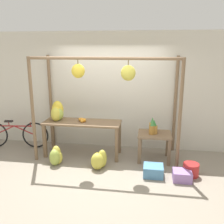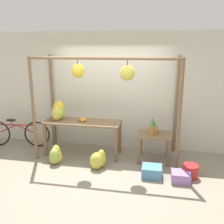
# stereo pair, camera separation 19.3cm
# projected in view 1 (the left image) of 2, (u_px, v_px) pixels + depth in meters

# --- Properties ---
(ground_plane) EXTENTS (20.00, 20.00, 0.00)m
(ground_plane) POSITION_uv_depth(u_px,v_px,m) (101.00, 171.00, 5.05)
(ground_plane) COLOR gray
(shop_wall_back) EXTENTS (8.00, 0.08, 2.80)m
(shop_wall_back) POSITION_uv_depth(u_px,v_px,m) (111.00, 91.00, 6.04)
(shop_wall_back) COLOR beige
(shop_wall_back) RESTS_ON ground_plane
(stall_awning) EXTENTS (3.12, 1.16, 2.25)m
(stall_awning) POSITION_uv_depth(u_px,v_px,m) (106.00, 88.00, 5.17)
(stall_awning) COLOR brown
(stall_awning) RESTS_ON ground_plane
(display_table_main) EXTENTS (1.74, 0.59, 0.81)m
(display_table_main) POSITION_uv_depth(u_px,v_px,m) (82.00, 127.00, 5.65)
(display_table_main) COLOR brown
(display_table_main) RESTS_ON ground_plane
(display_table_side) EXTENTS (0.72, 0.59, 0.61)m
(display_table_side) POSITION_uv_depth(u_px,v_px,m) (154.00, 140.00, 5.46)
(display_table_side) COLOR brown
(display_table_side) RESTS_ON ground_plane
(banana_pile_on_table) EXTENTS (0.35, 0.47, 0.43)m
(banana_pile_on_table) POSITION_uv_depth(u_px,v_px,m) (57.00, 112.00, 5.70)
(banana_pile_on_table) COLOR #9EB247
(banana_pile_on_table) RESTS_ON display_table_main
(orange_pile) EXTENTS (0.19, 0.20, 0.09)m
(orange_pile) POSITION_uv_depth(u_px,v_px,m) (82.00, 120.00, 5.59)
(orange_pile) COLOR orange
(orange_pile) RESTS_ON display_table_main
(pineapple_cluster) EXTENTS (0.18, 0.32, 0.33)m
(pineapple_cluster) POSITION_uv_depth(u_px,v_px,m) (153.00, 127.00, 5.44)
(pineapple_cluster) COLOR #A3702D
(pineapple_cluster) RESTS_ON display_table_side
(banana_pile_ground_left) EXTENTS (0.31, 0.36, 0.41)m
(banana_pile_ground_left) POSITION_uv_depth(u_px,v_px,m) (56.00, 156.00, 5.30)
(banana_pile_ground_left) COLOR gold
(banana_pile_ground_left) RESTS_ON ground_plane
(banana_pile_ground_right) EXTENTS (0.36, 0.38, 0.39)m
(banana_pile_ground_right) POSITION_uv_depth(u_px,v_px,m) (99.00, 160.00, 5.15)
(banana_pile_ground_right) COLOR gold
(banana_pile_ground_right) RESTS_ON ground_plane
(fruit_crate_white) EXTENTS (0.38, 0.33, 0.21)m
(fruit_crate_white) POSITION_uv_depth(u_px,v_px,m) (153.00, 171.00, 4.84)
(fruit_crate_white) COLOR #4C84B2
(fruit_crate_white) RESTS_ON ground_plane
(blue_bucket) EXTENTS (0.30, 0.30, 0.25)m
(blue_bucket) POSITION_uv_depth(u_px,v_px,m) (191.00, 170.00, 4.84)
(blue_bucket) COLOR #AD2323
(blue_bucket) RESTS_ON ground_plane
(parked_bicycle) EXTENTS (1.67, 0.22, 0.70)m
(parked_bicycle) POSITION_uv_depth(u_px,v_px,m) (15.00, 134.00, 6.17)
(parked_bicycle) COLOR black
(parked_bicycle) RESTS_ON ground_plane
(fruit_crate_purple) EXTENTS (0.34, 0.30, 0.19)m
(fruit_crate_purple) POSITION_uv_depth(u_px,v_px,m) (182.00, 176.00, 4.68)
(fruit_crate_purple) COLOR #9970B7
(fruit_crate_purple) RESTS_ON ground_plane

